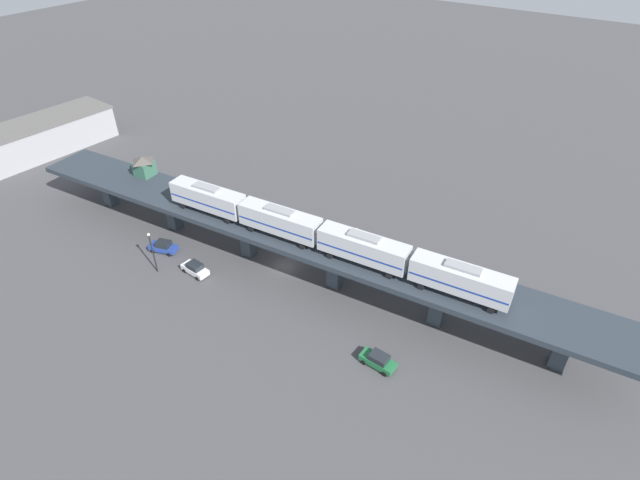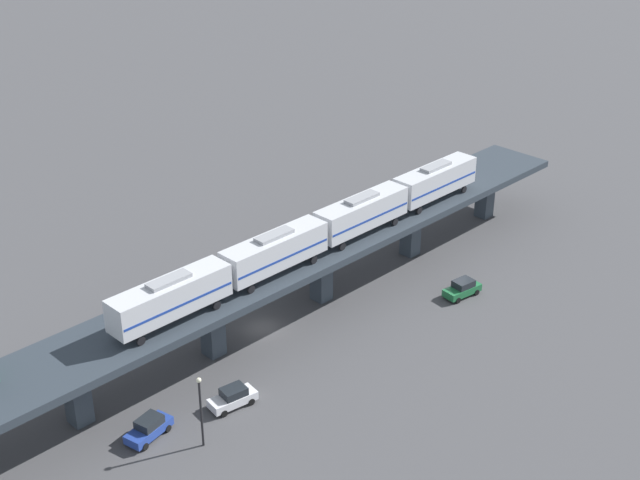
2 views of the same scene
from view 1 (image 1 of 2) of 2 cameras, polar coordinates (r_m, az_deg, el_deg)
name	(u,v)px [view 1 (image 1 of 2)]	position (r m, az deg, el deg)	size (l,w,h in m)	color
ground_plane	(285,266)	(75.33, -4.07, -3.03)	(400.00, 400.00, 0.00)	#424244
elevated_viaduct	(284,235)	(71.73, -4.15, 0.54)	(16.84, 92.38, 6.76)	#283039
subway_train	(320,234)	(65.87, 0.00, 0.73)	(7.39, 49.85, 4.45)	silver
signal_hut	(144,165)	(88.92, -19.50, 8.04)	(3.50, 3.50, 3.40)	#33604C
street_car_green	(378,360)	(61.38, 6.67, -13.50)	(2.11, 4.48, 1.89)	#1E6638
street_car_blue	(163,247)	(81.24, -17.46, -0.73)	(3.02, 4.74, 1.89)	#233D93
street_car_white	(195,269)	(75.53, -14.09, -3.19)	(2.15, 4.50, 1.89)	silver
delivery_truck	(367,248)	(76.13, 5.35, -0.94)	(4.01, 7.54, 3.20)	#333338
street_lamp	(152,249)	(75.65, -18.63, -1.02)	(0.44, 0.44, 6.94)	black
warehouse_building	(43,136)	(121.76, -29.08, 10.35)	(29.10, 11.81, 6.80)	#99999E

